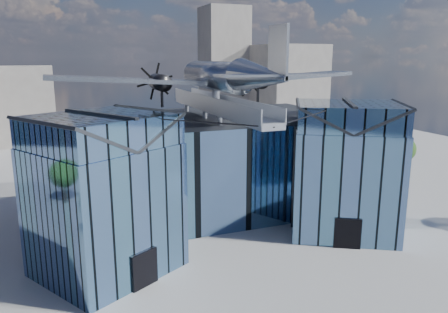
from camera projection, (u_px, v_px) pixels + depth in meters
name	position (u px, v px, depth m)	size (l,w,h in m)	color
ground_plane	(232.00, 243.00, 37.57)	(120.00, 120.00, 0.00)	gray
museum	(209.00, 165.00, 41.60)	(32.88, 24.50, 17.60)	teal
bg_towers	(137.00, 87.00, 81.64)	(77.00, 24.50, 26.00)	gray
tree_side_e	(403.00, 149.00, 57.94)	(4.01, 4.01, 5.34)	#372116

